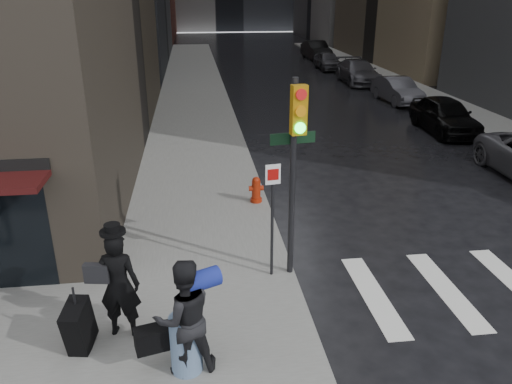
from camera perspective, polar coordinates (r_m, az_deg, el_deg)
ground at (r=9.48m, az=-5.70°, el=-16.42°), size 140.00×140.00×0.00m
sidewalk_left at (r=34.92m, az=-7.23°, el=12.33°), size 4.00×50.00×0.15m
sidewalk_right at (r=37.45m, az=14.41°, el=12.48°), size 3.00×50.00×0.15m
man_overcoat at (r=9.09m, az=-16.29°, el=-10.86°), size 1.30×1.07×2.21m
man_jeans at (r=8.09m, az=-8.29°, el=-14.00°), size 1.46×0.97×2.00m
traffic_light at (r=9.90m, az=4.26°, el=4.28°), size 1.05×0.54×4.22m
fire_hydrant at (r=14.45m, az=0.01°, el=0.15°), size 0.42×0.34×0.76m
parked_car_1 at (r=23.76m, az=20.78°, el=8.23°), size 1.99×4.61×1.55m
parked_car_2 at (r=29.58m, az=15.86°, el=11.15°), size 1.70×4.27×1.38m
parked_car_3 at (r=35.38m, az=11.59°, el=13.31°), size 2.22×5.27×1.52m
parked_car_4 at (r=41.30m, az=8.19°, el=14.65°), size 1.65×4.08×1.39m
parked_car_5 at (r=47.57m, az=6.89°, el=15.80°), size 1.97×4.99×1.62m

